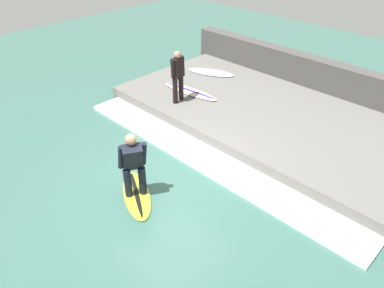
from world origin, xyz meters
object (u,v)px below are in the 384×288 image
(surfboard_riding, at_px, (137,195))
(surfboard_waiting_near, at_px, (190,91))
(surfer_riding, at_px, (133,162))
(surfboard_spare, at_px, (211,72))
(surfer_waiting_near, at_px, (178,74))

(surfboard_riding, xyz_separation_m, surfboard_waiting_near, (4.01, 2.32, 0.38))
(surfer_riding, xyz_separation_m, surfboard_spare, (5.61, 2.90, -0.50))
(surfboard_waiting_near, xyz_separation_m, surfboard_spare, (1.60, 0.58, -0.00))
(surfboard_riding, height_order, surfer_waiting_near, surfer_waiting_near)
(surfer_riding, distance_m, surfboard_waiting_near, 4.66)
(surfboard_riding, relative_size, surfer_waiting_near, 1.12)
(surfer_waiting_near, distance_m, surfboard_waiting_near, 1.10)
(surfboard_riding, relative_size, surfboard_waiting_near, 0.83)
(surfer_waiting_near, relative_size, surfboard_waiting_near, 0.74)
(surfboard_riding, bearing_deg, surfboard_waiting_near, 30.02)
(surfer_riding, bearing_deg, surfboard_riding, 165.96)
(surfboard_waiting_near, bearing_deg, surfboard_riding, -149.98)
(surfboard_riding, bearing_deg, surfer_waiting_near, 32.83)
(surfboard_riding, height_order, surfboard_spare, surfboard_spare)
(surfboard_riding, xyz_separation_m, surfboard_spare, (5.61, 2.90, 0.38))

